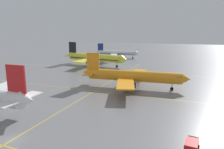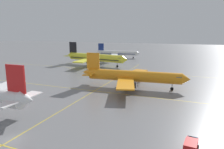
% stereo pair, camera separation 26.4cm
% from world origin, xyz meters
% --- Properties ---
extents(ground_plane, '(600.00, 600.00, 0.00)m').
position_xyz_m(ground_plane, '(0.00, 0.00, 0.00)').
color(ground_plane, slate).
extents(airliner_second_row, '(37.17, 31.92, 11.55)m').
position_xyz_m(airliner_second_row, '(10.12, 42.14, 3.94)').
color(airliner_second_row, orange).
rests_on(airliner_second_row, ground).
extents(airliner_third_row, '(40.52, 34.64, 12.60)m').
position_xyz_m(airliner_third_row, '(-22.84, 80.49, 4.30)').
color(airliner_third_row, yellow).
rests_on(airliner_third_row, ground).
extents(airliner_far_left_stand, '(32.45, 27.80, 10.08)m').
position_xyz_m(airliner_far_left_stand, '(-22.44, 116.70, 3.44)').
color(airliner_far_left_stand, white).
rests_on(airliner_far_left_stand, ground).
extents(taxiway_markings, '(159.77, 117.19, 0.01)m').
position_xyz_m(taxiway_markings, '(0.00, 33.51, 0.00)').
color(taxiway_markings, yellow).
rests_on(taxiway_markings, ground).
extents(service_truck_red_van, '(2.52, 4.29, 2.10)m').
position_xyz_m(service_truck_red_van, '(29.90, 7.48, 1.18)').
color(service_truck_red_van, red).
rests_on(service_truck_red_van, ground).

